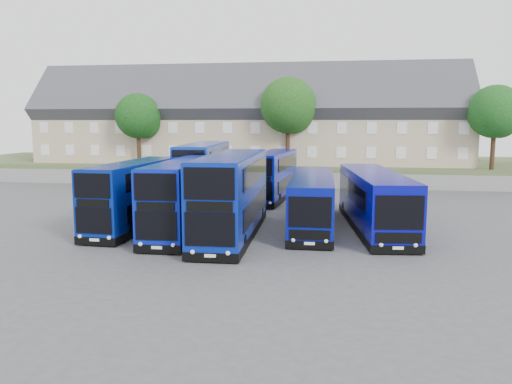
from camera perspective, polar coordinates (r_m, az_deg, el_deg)
The scene contains 14 objects.
ground at distance 27.87m, azimuth -4.96°, elevation -5.78°, with size 120.00×120.00×0.00m, color #45454A.
retaining_wall at distance 51.06m, azimuth 1.23°, elevation 1.42°, with size 70.00×0.40×1.50m, color slate.
earth_bank at distance 60.92m, azimuth 2.41°, elevation 2.73°, with size 80.00×20.00×2.00m, color #445530.
terrace_row at distance 57.09m, azimuth -1.01°, elevation 8.00°, with size 48.00×10.40×11.20m.
dd_front_left at distance 32.24m, azimuth -13.67°, elevation -0.44°, with size 2.90×10.45×4.11m.
dd_front_mid at distance 30.27m, azimuth -8.18°, elevation -0.67°, with size 2.69×10.83×4.28m.
dd_front_right at distance 28.99m, azimuth -2.77°, elevation -0.53°, with size 2.93×11.95×4.73m.
dd_rear_left at distance 42.66m, azimuth -5.98°, elevation 2.22°, with size 3.49×12.15×4.77m.
dd_rear_right at distance 42.66m, azimuth 1.99°, elevation 1.78°, with size 3.34×10.40×4.06m.
coach_east_a at distance 31.70m, azimuth 6.48°, elevation -1.14°, with size 2.67×12.08×3.29m.
coach_east_b at distance 31.90m, azimuth 13.36°, elevation -1.03°, with size 4.04×13.13×3.53m.
tree_west at distance 55.23m, azimuth -13.16°, elevation 8.26°, with size 4.80×4.80×7.65m.
tree_mid at distance 52.11m, azimuth 3.86°, elevation 9.59°, with size 5.76×5.76×9.18m.
tree_east at distance 53.81m, azimuth 25.77°, elevation 8.05°, with size 5.12×5.12×8.16m.
Camera 1 is at (6.30, -26.32, 6.65)m, focal length 35.00 mm.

